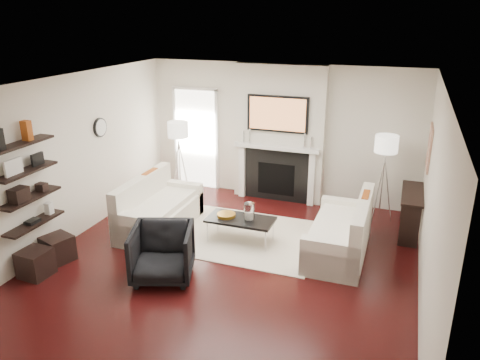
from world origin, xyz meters
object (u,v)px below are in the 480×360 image
(lamp_left_shade, at_px, (178,130))
(armchair, at_px, (162,251))
(ottoman_near, at_px, (58,248))
(coffee_table, at_px, (240,220))
(loveseat_left_base, at_px, (160,218))
(loveseat_right_base, at_px, (338,241))
(lamp_right_shade, at_px, (387,144))

(lamp_left_shade, bearing_deg, armchair, -68.06)
(ottoman_near, bearing_deg, armchair, 3.49)
(coffee_table, xyz_separation_m, armchair, (-0.66, -1.43, 0.03))
(loveseat_left_base, bearing_deg, loveseat_right_base, 2.99)
(coffee_table, bearing_deg, lamp_left_shade, 142.21)
(loveseat_left_base, xyz_separation_m, coffee_table, (1.49, 0.00, 0.19))
(armchair, relative_size, lamp_right_shade, 2.15)
(coffee_table, distance_m, lamp_right_shade, 2.88)
(loveseat_left_base, bearing_deg, ottoman_near, -121.23)
(loveseat_right_base, xyz_separation_m, ottoman_near, (-4.00, -1.69, -0.01))
(loveseat_left_base, xyz_separation_m, ottoman_near, (-0.93, -1.53, -0.01))
(loveseat_right_base, height_order, lamp_right_shade, lamp_right_shade)
(lamp_left_shade, xyz_separation_m, ottoman_near, (-0.62, -2.93, -1.25))
(lamp_right_shade, relative_size, ottoman_near, 1.00)
(coffee_table, height_order, lamp_left_shade, lamp_left_shade)
(ottoman_near, bearing_deg, lamp_left_shade, 78.06)
(coffee_table, relative_size, ottoman_near, 2.75)
(loveseat_left_base, distance_m, loveseat_right_base, 3.08)
(loveseat_right_base, relative_size, ottoman_near, 4.50)
(coffee_table, distance_m, ottoman_near, 2.87)
(lamp_right_shade, height_order, ottoman_near, lamp_right_shade)
(ottoman_near, bearing_deg, loveseat_left_base, 58.77)
(loveseat_right_base, height_order, ottoman_near, loveseat_right_base)
(loveseat_right_base, xyz_separation_m, lamp_right_shade, (0.52, 1.52, 1.24))
(loveseat_left_base, relative_size, ottoman_near, 4.50)
(loveseat_left_base, relative_size, lamp_left_shade, 4.50)
(loveseat_right_base, distance_m, armchair, 2.76)
(loveseat_left_base, bearing_deg, lamp_left_shade, 102.39)
(loveseat_left_base, height_order, armchair, armchair)
(armchair, bearing_deg, loveseat_left_base, 101.04)
(lamp_right_shade, bearing_deg, loveseat_left_base, -154.93)
(loveseat_right_base, relative_size, lamp_left_shade, 4.50)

